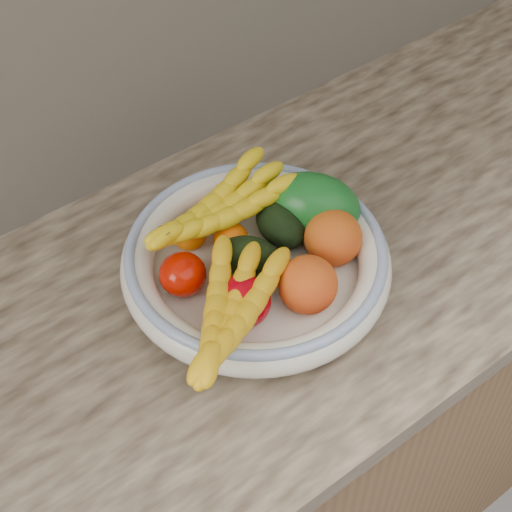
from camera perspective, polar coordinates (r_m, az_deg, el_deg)
The scene contains 14 objects.
kitchen_counter at distance 1.53m, azimuth -0.58°, elevation -11.90°, with size 2.44×0.66×1.40m.
fruit_bowl at distance 1.13m, azimuth 0.00°, elevation -0.39°, with size 0.39×0.39×0.08m.
clementine_back_left at distance 1.16m, azimuth -4.86°, elevation 1.56°, with size 0.05×0.05×0.05m, color orange.
clementine_back_right at distance 1.19m, azimuth -2.81°, elevation 3.48°, with size 0.05×0.05×0.04m, color #FF5605.
clementine_back_mid at distance 1.15m, azimuth -1.83°, elevation 1.27°, with size 0.05×0.05×0.05m, color #F36305.
tomato_left at distance 1.10m, azimuth -5.36°, elevation -1.33°, with size 0.07×0.07×0.06m, color #B50E00.
tomato_near_left at distance 1.06m, azimuth -1.00°, elevation -3.31°, with size 0.08×0.08×0.07m, color #AC000C.
avocado_center at distance 1.11m, azimuth -0.60°, elevation -0.13°, with size 0.06×0.09×0.06m, color black.
avocado_right at distance 1.16m, azimuth 1.80°, elevation 2.36°, with size 0.06×0.09×0.06m, color black.
green_mango at distance 1.17m, azimuth 4.18°, elevation 3.68°, with size 0.09×0.14×0.10m, color #0F5019.
peach_front at distance 1.08m, azimuth 3.80°, elevation -2.09°, with size 0.08×0.08×0.08m, color orange.
peach_right at distance 1.14m, azimuth 5.62°, elevation 1.32°, with size 0.08×0.08×0.08m, color orange.
banana_bunch_back at distance 1.14m, azimuth -2.75°, elevation 3.10°, with size 0.27×0.10×0.08m, color yellow, non-canonical shape.
banana_bunch_front at distance 1.02m, azimuth -1.95°, elevation -4.56°, with size 0.27×0.11×0.08m, color yellow, non-canonical shape.
Camera 1 is at (-0.45, 1.06, 1.79)m, focal length 55.00 mm.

